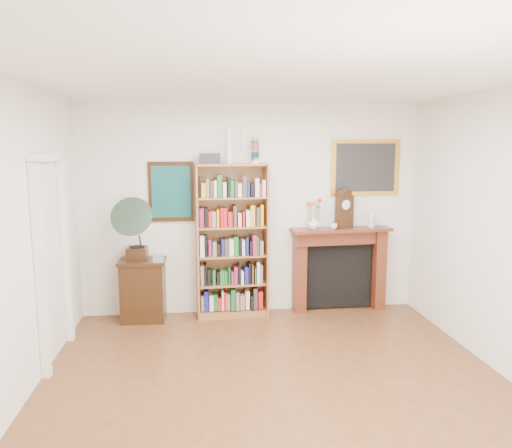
{
  "coord_description": "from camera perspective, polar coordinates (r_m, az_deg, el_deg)",
  "views": [
    {
      "loc": [
        -0.7,
        -4.08,
        2.24
      ],
      "look_at": [
        -0.04,
        1.6,
        1.34
      ],
      "focal_mm": 35.0,
      "sensor_mm": 36.0,
      "label": 1
    }
  ],
  "objects": [
    {
      "name": "bookshelf",
      "position": [
        6.5,
        -2.79,
        -0.94
      ],
      "size": [
        0.95,
        0.38,
        2.32
      ],
      "rotation": [
        0.0,
        0.0,
        0.06
      ],
      "color": "brown",
      "rests_on": "floor"
    },
    {
      "name": "mantel_clock",
      "position": [
        6.77,
        10.07,
        1.62
      ],
      "size": [
        0.25,
        0.19,
        0.51
      ],
      "rotation": [
        0.0,
        0.0,
        0.37
      ],
      "color": "black",
      "rests_on": "fireplace"
    },
    {
      "name": "cd_stack",
      "position": [
        6.38,
        -11.09,
        -3.92
      ],
      "size": [
        0.13,
        0.13,
        0.08
      ],
      "primitive_type": "cube",
      "rotation": [
        0.0,
        0.0,
        -0.09
      ],
      "color": "#A6A5B1",
      "rests_on": "side_cabinet"
    },
    {
      "name": "bottle_right",
      "position": [
        6.93,
        13.19,
        0.47
      ],
      "size": [
        0.06,
        0.06,
        0.2
      ],
      "primitive_type": "cylinder",
      "color": "silver",
      "rests_on": "fireplace"
    },
    {
      "name": "gramophone",
      "position": [
        6.38,
        -13.7,
        -0.11
      ],
      "size": [
        0.52,
        0.64,
        0.82
      ],
      "rotation": [
        0.0,
        0.0,
        -0.04
      ],
      "color": "black",
      "rests_on": "side_cabinet"
    },
    {
      "name": "room",
      "position": [
        4.22,
        3.03,
        -2.6
      ],
      "size": [
        4.51,
        5.01,
        2.81
      ],
      "color": "#552E19",
      "rests_on": "ground"
    },
    {
      "name": "side_cabinet",
      "position": [
        6.65,
        -12.77,
        -7.37
      ],
      "size": [
        0.6,
        0.45,
        0.8
      ],
      "primitive_type": "cube",
      "rotation": [
        0.0,
        0.0,
        -0.03
      ],
      "color": "black",
      "rests_on": "floor"
    },
    {
      "name": "flower_vase",
      "position": [
        6.65,
        6.58,
        0.1
      ],
      "size": [
        0.19,
        0.19,
        0.16
      ],
      "primitive_type": "imported",
      "rotation": [
        0.0,
        0.0,
        0.29
      ],
      "color": "white",
      "rests_on": "fireplace"
    },
    {
      "name": "teal_poster",
      "position": [
        6.59,
        -9.68,
        3.66
      ],
      "size": [
        0.58,
        0.04,
        0.78
      ],
      "color": "black",
      "rests_on": "back_wall"
    },
    {
      "name": "small_picture",
      "position": [
        6.59,
        -0.55,
        9.88
      ],
      "size": [
        0.26,
        0.04,
        0.3
      ],
      "color": "white",
      "rests_on": "back_wall"
    },
    {
      "name": "bottle_left",
      "position": [
        6.9,
        13.05,
        0.61
      ],
      "size": [
        0.07,
        0.07,
        0.24
      ],
      "primitive_type": "cylinder",
      "color": "silver",
      "rests_on": "fireplace"
    },
    {
      "name": "door_casing",
      "position": [
        5.58,
        -22.2,
        -1.87
      ],
      "size": [
        0.08,
        1.02,
        2.17
      ],
      "color": "white",
      "rests_on": "left_wall"
    },
    {
      "name": "gilt_painting",
      "position": [
        6.94,
        12.37,
        6.32
      ],
      "size": [
        0.95,
        0.04,
        0.75
      ],
      "color": "gold",
      "rests_on": "back_wall"
    },
    {
      "name": "fireplace",
      "position": [
        6.93,
        9.48,
        -4.25
      ],
      "size": [
        1.38,
        0.42,
        1.15
      ],
      "rotation": [
        0.0,
        0.0,
        0.08
      ],
      "color": "#4D1D12",
      "rests_on": "floor"
    },
    {
      "name": "teacup",
      "position": [
        6.68,
        8.89,
        -0.26
      ],
      "size": [
        0.1,
        0.1,
        0.07
      ],
      "primitive_type": "imported",
      "rotation": [
        0.0,
        0.0,
        0.04
      ],
      "color": "silver",
      "rests_on": "fireplace"
    }
  ]
}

